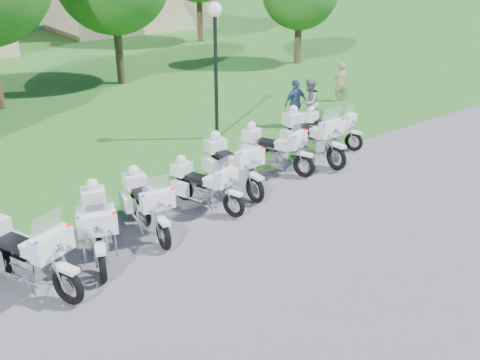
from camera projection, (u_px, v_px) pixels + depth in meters
ground at (293, 228)px, 12.26m from camera, size 100.00×100.00×0.00m
motorcycle_0 at (24, 252)px, 9.94m from camera, size 1.48×2.49×1.76m
motorcycle_1 at (97, 223)px, 11.02m from camera, size 1.34×2.38×1.67m
motorcycle_2 at (146, 203)px, 11.96m from camera, size 0.98×2.37×1.59m
motorcycle_3 at (203, 184)px, 13.00m from camera, size 1.14×2.14×1.48m
motorcycle_4 at (232, 163)px, 13.98m from camera, size 0.87×2.51×1.68m
motorcycle_5 at (273, 147)px, 15.14m from camera, size 1.28×2.27×1.59m
motorcycle_6 at (311, 135)px, 15.89m from camera, size 0.89×2.64×1.77m
motorcycle_7 at (329, 127)px, 17.00m from camera, size 1.10×2.08×1.44m
lamp_post at (215, 39)px, 16.45m from camera, size 0.44×0.44×4.34m
bystander_a at (340, 82)px, 21.64m from camera, size 0.63×0.49×1.55m
bystander_b at (309, 103)px, 18.57m from camera, size 1.04×0.96×1.72m
bystander_c at (295, 103)px, 18.67m from camera, size 0.97×0.41×1.66m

